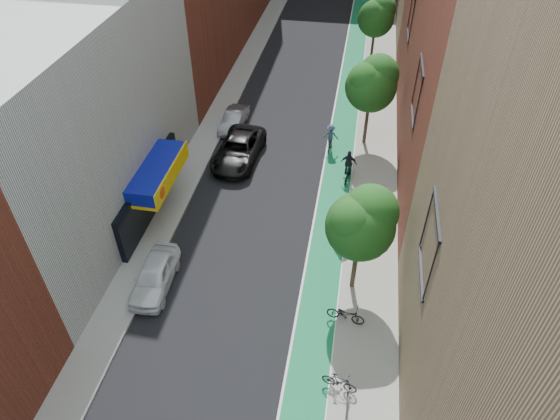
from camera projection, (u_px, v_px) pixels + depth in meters
The scene contains 15 objects.
bike_lane at pixel (344, 128), 38.50m from camera, with size 2.00×68.00×0.01m, color #136B2F.
sidewalk_left at pixel (219, 116), 39.75m from camera, with size 2.00×68.00×0.15m, color gray.
sidewalk_right at pixel (377, 130), 38.14m from camera, with size 3.00×68.00×0.15m, color gray.
building_left_white at pixel (65, 122), 27.57m from camera, with size 8.00×20.00×12.00m, color silver.
tree_near at pixel (362, 222), 23.32m from camera, with size 3.40×3.36×6.42m.
tree_mid at pixel (372, 82), 33.63m from camera, with size 3.55×3.53×6.74m.
tree_far at pixel (377, 16), 44.34m from camera, with size 3.30×3.25×6.21m.
parked_car_white at pixel (155, 275), 25.99m from camera, with size 1.78×4.41×1.50m, color white.
parked_car_black at pixel (238, 150), 34.73m from camera, with size 2.75×5.97×1.66m, color black.
parked_car_silver at pixel (234, 120), 38.12m from camera, with size 1.40×4.01×1.32m, color gray.
cyclist_lane_near at pixel (341, 227), 28.46m from camera, with size 0.94×1.58×2.22m.
cyclist_lane_mid at pixel (348, 169), 32.99m from camera, with size 1.13×1.98×2.20m.
cyclist_lane_far at pixel (330, 139), 35.60m from camera, with size 1.12×1.61×2.05m.
parked_bike_mid at pixel (339, 382), 21.50m from camera, with size 0.45×1.60×0.96m, color black.
parked_bike_far at pixel (346, 314), 24.22m from camera, with size 0.66×1.89×0.99m, color black.
Camera 1 is at (4.82, -7.70, 20.28)m, focal length 32.00 mm.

